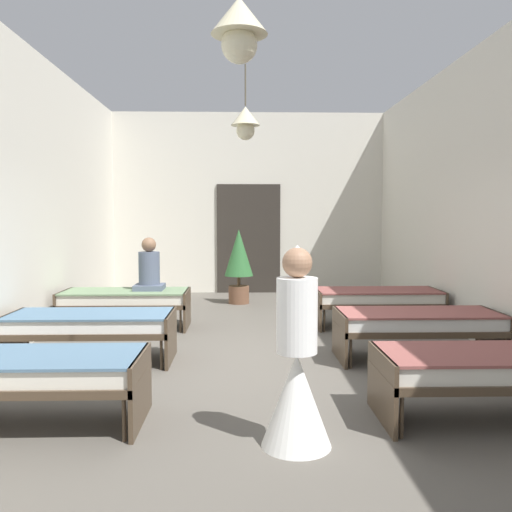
{
  "coord_description": "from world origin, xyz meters",
  "views": [
    {
      "loc": [
        -0.17,
        -6.22,
        1.69
      ],
      "look_at": [
        0.0,
        -0.16,
        1.25
      ],
      "focal_mm": 37.72,
      "sensor_mm": 36.0,
      "label": 1
    }
  ],
  "objects_px": {
    "bed_left_row_2": "(125,299)",
    "nurse_near_aisle": "(297,375)",
    "bed_left_row_1": "(90,325)",
    "potted_plant": "(239,259)",
    "patient_seated_primary": "(149,271)",
    "bed_right_row_1": "(418,323)",
    "bed_right_row_2": "(377,298)",
    "bed_left_row_0": "(25,372)",
    "bed_right_row_0": "(493,368)"
  },
  "relations": [
    {
      "from": "bed_left_row_2",
      "to": "nurse_near_aisle",
      "type": "distance_m",
      "value": 4.78
    },
    {
      "from": "bed_left_row_2",
      "to": "bed_left_row_1",
      "type": "bearing_deg",
      "value": -90.0
    },
    {
      "from": "bed_left_row_1",
      "to": "potted_plant",
      "type": "distance_m",
      "value": 4.53
    },
    {
      "from": "patient_seated_primary",
      "to": "bed_left_row_1",
      "type": "bearing_deg",
      "value": -100.0
    },
    {
      "from": "bed_left_row_1",
      "to": "patient_seated_primary",
      "type": "distance_m",
      "value": 2.06
    },
    {
      "from": "bed_right_row_1",
      "to": "bed_right_row_2",
      "type": "xyz_separation_m",
      "value": [
        0.0,
        1.9,
        0.0
      ]
    },
    {
      "from": "bed_left_row_1",
      "to": "potted_plant",
      "type": "height_order",
      "value": "potted_plant"
    },
    {
      "from": "patient_seated_primary",
      "to": "potted_plant",
      "type": "relative_size",
      "value": 0.55
    },
    {
      "from": "bed_left_row_0",
      "to": "bed_left_row_1",
      "type": "bearing_deg",
      "value": 90.0
    },
    {
      "from": "bed_left_row_1",
      "to": "nurse_near_aisle",
      "type": "relative_size",
      "value": 1.28
    },
    {
      "from": "bed_right_row_2",
      "to": "bed_right_row_0",
      "type": "bearing_deg",
      "value": -90.0
    },
    {
      "from": "potted_plant",
      "to": "bed_right_row_2",
      "type": "bearing_deg",
      "value": -46.85
    },
    {
      "from": "bed_left_row_0",
      "to": "bed_right_row_1",
      "type": "distance_m",
      "value": 4.29
    },
    {
      "from": "bed_left_row_2",
      "to": "bed_right_row_0",
      "type": "bearing_deg",
      "value": -44.68
    },
    {
      "from": "bed_left_row_0",
      "to": "nurse_near_aisle",
      "type": "height_order",
      "value": "nurse_near_aisle"
    },
    {
      "from": "bed_left_row_1",
      "to": "patient_seated_primary",
      "type": "xyz_separation_m",
      "value": [
        0.35,
        1.98,
        0.43
      ]
    },
    {
      "from": "bed_left_row_0",
      "to": "bed_left_row_1",
      "type": "xyz_separation_m",
      "value": [
        0.0,
        1.9,
        0.0
      ]
    },
    {
      "from": "bed_right_row_2",
      "to": "patient_seated_primary",
      "type": "xyz_separation_m",
      "value": [
        -3.49,
        0.08,
        0.43
      ]
    },
    {
      "from": "patient_seated_primary",
      "to": "potted_plant",
      "type": "xyz_separation_m",
      "value": [
        1.36,
        2.19,
        -0.01
      ]
    },
    {
      "from": "bed_right_row_1",
      "to": "bed_left_row_2",
      "type": "distance_m",
      "value": 4.29
    },
    {
      "from": "bed_left_row_1",
      "to": "bed_left_row_2",
      "type": "bearing_deg",
      "value": 90.0
    },
    {
      "from": "bed_left_row_0",
      "to": "bed_left_row_2",
      "type": "bearing_deg",
      "value": 90.0
    },
    {
      "from": "nurse_near_aisle",
      "to": "patient_seated_primary",
      "type": "relative_size",
      "value": 1.86
    },
    {
      "from": "patient_seated_primary",
      "to": "bed_right_row_1",
      "type": "bearing_deg",
      "value": -29.6
    },
    {
      "from": "bed_left_row_0",
      "to": "potted_plant",
      "type": "xyz_separation_m",
      "value": [
        1.71,
        6.08,
        0.42
      ]
    },
    {
      "from": "bed_left_row_1",
      "to": "nurse_near_aisle",
      "type": "bearing_deg",
      "value": -47.65
    },
    {
      "from": "potted_plant",
      "to": "bed_right_row_0",
      "type": "bearing_deg",
      "value": -70.65
    },
    {
      "from": "bed_right_row_0",
      "to": "potted_plant",
      "type": "xyz_separation_m",
      "value": [
        -2.13,
        6.08,
        0.42
      ]
    },
    {
      "from": "bed_left_row_1",
      "to": "potted_plant",
      "type": "bearing_deg",
      "value": 67.75
    },
    {
      "from": "bed_right_row_0",
      "to": "bed_left_row_2",
      "type": "xyz_separation_m",
      "value": [
        -3.84,
        3.8,
        0.0
      ]
    },
    {
      "from": "bed_right_row_0",
      "to": "potted_plant",
      "type": "relative_size",
      "value": 1.31
    },
    {
      "from": "bed_right_row_0",
      "to": "potted_plant",
      "type": "distance_m",
      "value": 6.45
    },
    {
      "from": "bed_left_row_0",
      "to": "potted_plant",
      "type": "distance_m",
      "value": 6.33
    },
    {
      "from": "bed_right_row_0",
      "to": "nurse_near_aisle",
      "type": "bearing_deg",
      "value": -164.55
    },
    {
      "from": "bed_left_row_1",
      "to": "bed_left_row_2",
      "type": "relative_size",
      "value": 1.0
    },
    {
      "from": "nurse_near_aisle",
      "to": "potted_plant",
      "type": "height_order",
      "value": "nurse_near_aisle"
    },
    {
      "from": "bed_right_row_1",
      "to": "nurse_near_aisle",
      "type": "distance_m",
      "value": 2.91
    },
    {
      "from": "bed_right_row_2",
      "to": "potted_plant",
      "type": "height_order",
      "value": "potted_plant"
    },
    {
      "from": "bed_left_row_1",
      "to": "bed_right_row_1",
      "type": "distance_m",
      "value": 3.84
    },
    {
      "from": "bed_right_row_1",
      "to": "bed_right_row_2",
      "type": "bearing_deg",
      "value": 90.0
    },
    {
      "from": "nurse_near_aisle",
      "to": "potted_plant",
      "type": "distance_m",
      "value": 6.57
    },
    {
      "from": "bed_left_row_0",
      "to": "bed_right_row_2",
      "type": "height_order",
      "value": "same"
    },
    {
      "from": "bed_left_row_0",
      "to": "nurse_near_aisle",
      "type": "bearing_deg",
      "value": -12.2
    },
    {
      "from": "patient_seated_primary",
      "to": "bed_left_row_2",
      "type": "bearing_deg",
      "value": -166.46
    },
    {
      "from": "bed_right_row_2",
      "to": "patient_seated_primary",
      "type": "distance_m",
      "value": 3.52
    },
    {
      "from": "bed_left_row_0",
      "to": "bed_left_row_2",
      "type": "relative_size",
      "value": 1.0
    },
    {
      "from": "bed_left_row_1",
      "to": "bed_right_row_1",
      "type": "bearing_deg",
      "value": 0.0
    },
    {
      "from": "nurse_near_aisle",
      "to": "patient_seated_primary",
      "type": "xyz_separation_m",
      "value": [
        -1.81,
        4.35,
        0.34
      ]
    },
    {
      "from": "bed_right_row_1",
      "to": "bed_right_row_2",
      "type": "relative_size",
      "value": 1.0
    },
    {
      "from": "bed_right_row_0",
      "to": "patient_seated_primary",
      "type": "relative_size",
      "value": 2.37
    }
  ]
}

